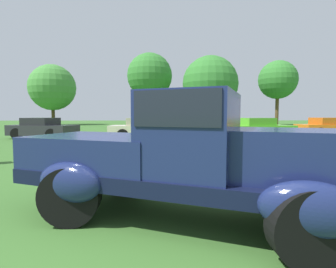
{
  "coord_description": "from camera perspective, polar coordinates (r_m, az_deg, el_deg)",
  "views": [
    {
      "loc": [
        -0.09,
        -3.21,
        1.42
      ],
      "look_at": [
        0.13,
        3.79,
        0.9
      ],
      "focal_mm": 28.43,
      "sensor_mm": 36.0,
      "label": 1
    }
  ],
  "objects": [
    {
      "name": "ground_plane",
      "position": [
        3.51,
        -0.18,
        -19.56
      ],
      "size": [
        120.0,
        120.0,
        0.0
      ],
      "primitive_type": "plane",
      "color": "#386628"
    },
    {
      "name": "show_car_charcoal",
      "position": [
        17.27,
        -25.34,
        1.09
      ],
      "size": [
        4.14,
        2.65,
        1.22
      ],
      "color": "#28282D",
      "rests_on": "ground_plane"
    },
    {
      "name": "show_car_lime",
      "position": [
        15.98,
        18.78,
        1.05
      ],
      "size": [
        4.11,
        2.4,
        1.22
      ],
      "color": "#60C62D",
      "rests_on": "ground_plane"
    },
    {
      "name": "show_car_cream",
      "position": [
        15.04,
        -4.69,
        1.08
      ],
      "size": [
        4.18,
        1.84,
        1.22
      ],
      "color": "beige",
      "rests_on": "ground_plane"
    },
    {
      "name": "treeline_far_left",
      "position": [
        39.32,
        -23.55,
        9.11
      ],
      "size": [
        6.11,
        6.11,
        8.08
      ],
      "color": "#47331E",
      "rests_on": "ground_plane"
    },
    {
      "name": "show_car_orange",
      "position": [
        19.41,
        31.38,
        1.18
      ],
      "size": [
        3.9,
        1.84,
        1.22
      ],
      "color": "orange",
      "rests_on": "ground_plane"
    },
    {
      "name": "treeline_center",
      "position": [
        32.95,
        9.03,
        10.58
      ],
      "size": [
        6.67,
        6.67,
        8.44
      ],
      "color": "brown",
      "rests_on": "ground_plane"
    },
    {
      "name": "canopy_tent_left_field",
      "position": [
        23.34,
        7.52,
        6.65
      ],
      "size": [
        3.18,
        3.18,
        2.71
      ],
      "color": "#B7B7BC",
      "rests_on": "ground_plane"
    },
    {
      "name": "treeline_mid_left",
      "position": [
        34.57,
        -3.95,
        12.32
      ],
      "size": [
        5.7,
        5.7,
        9.17
      ],
      "color": "brown",
      "rests_on": "ground_plane"
    },
    {
      "name": "feature_pickup_truck",
      "position": [
        3.56,
        3.97,
        -4.62
      ],
      "size": [
        4.73,
        3.08,
        1.7
      ],
      "color": "black",
      "rests_on": "ground_plane"
    },
    {
      "name": "treeline_mid_right",
      "position": [
        38.19,
        22.48,
        10.65
      ],
      "size": [
        4.98,
        4.98,
        8.43
      ],
      "color": "brown",
      "rests_on": "ground_plane"
    }
  ]
}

